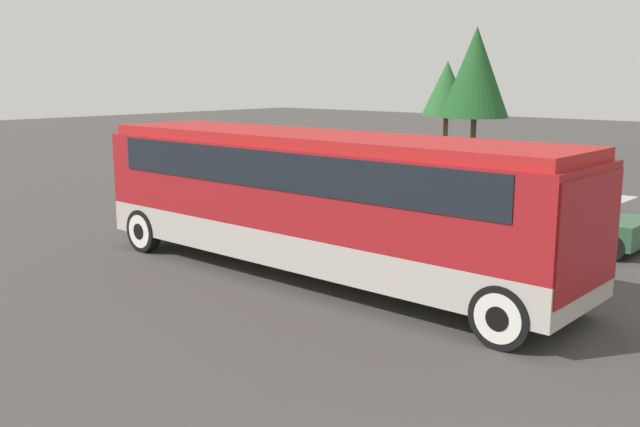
{
  "coord_description": "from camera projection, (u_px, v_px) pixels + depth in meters",
  "views": [
    {
      "loc": [
        9.73,
        -10.97,
        4.19
      ],
      "look_at": [
        0.0,
        0.0,
        1.37
      ],
      "focal_mm": 40.0,
      "sensor_mm": 36.0,
      "label": 1
    }
  ],
  "objects": [
    {
      "name": "ground_plane",
      "position": [
        320.0,
        276.0,
        15.19
      ],
      "size": [
        120.0,
        120.0,
        0.0
      ],
      "primitive_type": "plane",
      "color": "#423F3D"
    },
    {
      "name": "tree_center",
      "position": [
        476.0,
        72.0,
        35.03
      ],
      "size": [
        3.38,
        3.38,
        6.61
      ],
      "color": "brown",
      "rests_on": "ground_plane"
    },
    {
      "name": "parked_car_mid",
      "position": [
        555.0,
        199.0,
        20.52
      ],
      "size": [
        4.01,
        1.81,
        1.48
      ],
      "color": "#BCBCC1",
      "rests_on": "ground_plane"
    },
    {
      "name": "tour_bus",
      "position": [
        323.0,
        192.0,
        14.78
      ],
      "size": [
        11.35,
        2.68,
        3.04
      ],
      "color": "#B7B2A8",
      "rests_on": "ground_plane"
    },
    {
      "name": "tree_left",
      "position": [
        447.0,
        88.0,
        40.78
      ],
      "size": [
        2.84,
        2.84,
        5.08
      ],
      "color": "brown",
      "rests_on": "ground_plane"
    },
    {
      "name": "parked_car_near",
      "position": [
        557.0,
        216.0,
        18.1
      ],
      "size": [
        4.19,
        1.93,
        1.41
      ],
      "color": "#2D5638",
      "rests_on": "ground_plane"
    }
  ]
}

